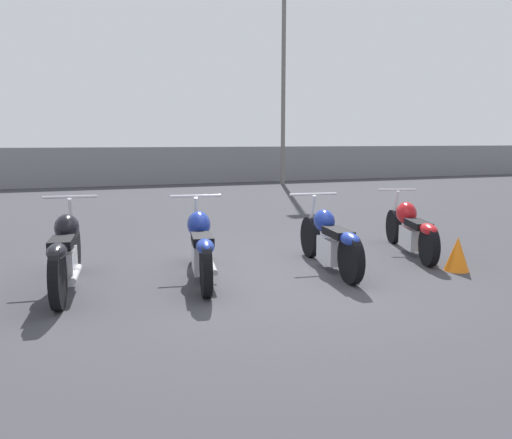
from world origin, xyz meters
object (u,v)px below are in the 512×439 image
object	(u,v)px
light_pole_left	(284,59)
motorcycle_slot_0	(66,253)
motorcycle_slot_1	(201,246)
motorcycle_slot_2	(330,240)
motorcycle_slot_3	(411,228)
traffic_cone_near	(457,254)

from	to	relation	value
light_pole_left	motorcycle_slot_0	distance (m)	14.97
motorcycle_slot_1	motorcycle_slot_2	bearing A→B (deg)	4.37
light_pole_left	motorcycle_slot_2	bearing A→B (deg)	-110.33
light_pole_left	motorcycle_slot_3	world-z (taller)	light_pole_left
motorcycle_slot_0	motorcycle_slot_3	distance (m)	4.89
motorcycle_slot_3	motorcycle_slot_0	bearing A→B (deg)	-159.93
light_pole_left	motorcycle_slot_1	size ratio (longest dim) A/B	3.82
motorcycle_slot_1	motorcycle_slot_2	distance (m)	1.73
motorcycle_slot_0	traffic_cone_near	distance (m)	4.93
motorcycle_slot_0	traffic_cone_near	world-z (taller)	motorcycle_slot_0
motorcycle_slot_0	traffic_cone_near	xyz separation A→B (m)	(4.85, -0.86, -0.21)
light_pole_left	motorcycle_slot_2	distance (m)	13.76
motorcycle_slot_2	motorcycle_slot_1	bearing A→B (deg)	-178.39
motorcycle_slot_1	motorcycle_slot_2	world-z (taller)	motorcycle_slot_1
motorcycle_slot_1	traffic_cone_near	bearing A→B (deg)	-3.98
motorcycle_slot_0	motorcycle_slot_1	world-z (taller)	motorcycle_slot_0
motorcycle_slot_0	motorcycle_slot_2	bearing A→B (deg)	2.42
motorcycle_slot_2	traffic_cone_near	bearing A→B (deg)	-15.34
motorcycle_slot_2	traffic_cone_near	distance (m)	1.69
light_pole_left	motorcycle_slot_3	bearing A→B (deg)	-103.94
motorcycle_slot_2	motorcycle_slot_3	distance (m)	1.65
motorcycle_slot_0	motorcycle_slot_3	size ratio (longest dim) A/B	1.03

